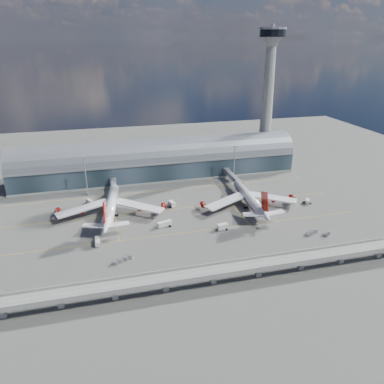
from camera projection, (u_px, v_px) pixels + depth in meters
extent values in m
plane|color=#474744|center=(183.00, 224.00, 204.01)|extent=(500.00, 500.00, 0.00)
cube|color=gold|center=(187.00, 232.00, 195.07)|extent=(200.00, 0.25, 0.01)
cube|color=gold|center=(175.00, 209.00, 221.89)|extent=(200.00, 0.25, 0.01)
cube|color=gold|center=(165.00, 190.00, 248.72)|extent=(200.00, 0.25, 0.01)
cube|color=gold|center=(114.00, 208.00, 222.68)|extent=(0.25, 80.00, 0.01)
cube|color=gold|center=(225.00, 197.00, 239.00)|extent=(0.25, 80.00, 0.01)
cube|color=#1F2D35|center=(158.00, 167.00, 271.09)|extent=(200.00, 28.00, 14.00)
cylinder|color=slate|center=(158.00, 158.00, 268.41)|extent=(200.00, 28.00, 28.00)
cube|color=gray|center=(161.00, 164.00, 255.90)|extent=(200.00, 1.00, 1.20)
cube|color=gray|center=(158.00, 176.00, 273.53)|extent=(200.00, 30.00, 1.20)
cube|color=gray|center=(263.00, 160.00, 296.53)|extent=(18.00, 18.00, 8.00)
cone|color=gray|center=(267.00, 108.00, 280.86)|extent=(10.00, 10.00, 90.00)
cone|color=gray|center=(272.00, 41.00, 262.91)|extent=(16.00, 16.00, 8.00)
cylinder|color=black|center=(272.00, 33.00, 261.00)|extent=(18.00, 18.00, 5.00)
cylinder|color=slate|center=(273.00, 28.00, 259.85)|extent=(19.00, 19.00, 1.50)
cylinder|color=gray|center=(273.00, 26.00, 259.28)|extent=(2.40, 2.40, 3.00)
cube|color=gray|center=(214.00, 272.00, 152.73)|extent=(220.00, 8.50, 1.20)
cube|color=gray|center=(217.00, 275.00, 148.73)|extent=(220.00, 0.40, 1.20)
cube|color=gray|center=(211.00, 264.00, 155.88)|extent=(220.00, 0.40, 1.20)
cube|color=gray|center=(215.00, 273.00, 151.14)|extent=(220.00, 0.12, 0.12)
cube|color=gray|center=(212.00, 268.00, 153.82)|extent=(220.00, 0.12, 0.12)
cube|color=gray|center=(3.00, 311.00, 135.22)|extent=(2.20, 2.20, 5.00)
cube|color=gray|center=(61.00, 302.00, 139.88)|extent=(2.20, 2.20, 5.00)
cube|color=gray|center=(115.00, 293.00, 144.55)|extent=(2.20, 2.20, 5.00)
cube|color=gray|center=(166.00, 285.00, 149.21)|extent=(2.20, 2.20, 5.00)
cube|color=gray|center=(213.00, 278.00, 153.87)|extent=(2.20, 2.20, 5.00)
cube|color=gray|center=(258.00, 271.00, 158.54)|extent=(2.20, 2.20, 5.00)
cube|color=gray|center=(301.00, 264.00, 163.20)|extent=(2.20, 2.20, 5.00)
cube|color=gray|center=(341.00, 258.00, 167.86)|extent=(2.20, 2.20, 5.00)
cube|color=gray|center=(379.00, 252.00, 172.53)|extent=(2.20, 2.20, 5.00)
cylinder|color=gray|center=(86.00, 177.00, 236.76)|extent=(0.70, 0.70, 25.00)
cube|color=gray|center=(84.00, 158.00, 231.91)|extent=(3.00, 0.40, 1.00)
cylinder|color=gray|center=(234.00, 164.00, 260.08)|extent=(0.70, 0.70, 25.00)
cube|color=gray|center=(235.00, 147.00, 255.23)|extent=(3.00, 0.40, 1.00)
cylinder|color=white|center=(111.00, 205.00, 213.59)|extent=(12.83, 49.70, 5.95)
cone|color=white|center=(115.00, 187.00, 238.80)|extent=(6.94, 8.21, 5.95)
cone|color=white|center=(106.00, 227.00, 186.38)|extent=(7.46, 11.89, 5.95)
cube|color=#A00E06|center=(105.00, 212.00, 186.13)|extent=(2.21, 11.11, 12.32)
cube|color=white|center=(83.00, 208.00, 210.52)|extent=(30.74, 17.22, 2.41)
cube|color=white|center=(138.00, 206.00, 213.80)|extent=(28.63, 23.68, 2.41)
cylinder|color=#A00E06|center=(82.00, 210.00, 212.81)|extent=(3.60, 5.02, 2.98)
cylinder|color=#A00E06|center=(57.00, 211.00, 211.35)|extent=(3.60, 5.02, 2.98)
cylinder|color=#A00E06|center=(140.00, 207.00, 216.21)|extent=(3.60, 5.02, 2.98)
cylinder|color=#A00E06|center=(164.00, 206.00, 217.67)|extent=(3.60, 5.02, 2.98)
cylinder|color=gray|center=(114.00, 199.00, 231.23)|extent=(0.47, 0.47, 2.79)
cylinder|color=gray|center=(106.00, 215.00, 211.53)|extent=(0.56, 0.56, 2.79)
cylinder|color=gray|center=(116.00, 214.00, 212.15)|extent=(0.56, 0.56, 2.79)
cylinder|color=black|center=(106.00, 216.00, 211.87)|extent=(2.22, 1.67, 1.40)
cylinder|color=black|center=(116.00, 215.00, 212.49)|extent=(2.22, 1.67, 1.40)
cylinder|color=white|center=(249.00, 197.00, 224.20)|extent=(8.31, 45.41, 5.42)
cone|color=white|center=(236.00, 182.00, 247.23)|extent=(5.89, 7.80, 5.42)
cone|color=white|center=(266.00, 216.00, 199.19)|extent=(6.13, 11.53, 5.42)
cube|color=#A00E06|center=(265.00, 201.00, 199.02)|extent=(1.37, 11.19, 12.37)
cube|color=white|center=(226.00, 201.00, 220.23)|extent=(28.75, 18.41, 2.31)
cube|color=white|center=(273.00, 198.00, 225.35)|extent=(27.89, 21.15, 2.31)
cylinder|color=black|center=(249.00, 199.00, 224.77)|extent=(7.20, 40.74, 4.60)
cylinder|color=#A00E06|center=(224.00, 203.00, 222.47)|extent=(3.28, 4.85, 2.99)
cylinder|color=#A00E06|center=(203.00, 204.00, 220.19)|extent=(3.28, 4.85, 2.99)
cylinder|color=#A00E06|center=(272.00, 199.00, 227.78)|extent=(3.28, 4.85, 2.99)
cylinder|color=#A00E06|center=(292.00, 197.00, 230.06)|extent=(3.28, 4.85, 2.99)
cylinder|color=gray|center=(240.00, 193.00, 240.22)|extent=(0.47, 0.47, 2.80)
cylinder|color=gray|center=(246.00, 206.00, 221.86)|extent=(0.56, 0.56, 2.80)
cylinder|color=gray|center=(255.00, 206.00, 222.90)|extent=(0.56, 0.56, 2.80)
cylinder|color=black|center=(245.00, 208.00, 222.20)|extent=(2.14, 1.53, 1.40)
cylinder|color=black|center=(255.00, 207.00, 223.24)|extent=(2.14, 1.53, 1.40)
cube|color=gray|center=(114.00, 187.00, 240.76)|extent=(3.00, 24.00, 3.00)
cube|color=gray|center=(115.00, 194.00, 230.03)|extent=(3.60, 3.60, 3.40)
cylinder|color=gray|center=(113.00, 180.00, 251.49)|extent=(4.40, 4.40, 4.00)
cylinder|color=gray|center=(116.00, 199.00, 231.37)|extent=(0.50, 0.50, 3.40)
cylinder|color=black|center=(116.00, 201.00, 231.88)|extent=(1.40, 0.80, 0.80)
cube|color=gray|center=(233.00, 177.00, 257.80)|extent=(3.00, 28.00, 3.00)
cube|color=gray|center=(240.00, 184.00, 245.28)|extent=(3.60, 3.60, 3.40)
cylinder|color=gray|center=(226.00, 170.00, 270.32)|extent=(4.40, 4.40, 4.00)
cylinder|color=gray|center=(240.00, 189.00, 246.62)|extent=(0.50, 0.50, 3.40)
cylinder|color=black|center=(240.00, 191.00, 247.13)|extent=(1.40, 0.80, 0.80)
cube|color=silver|center=(98.00, 241.00, 183.32)|extent=(2.43, 6.93, 2.55)
cylinder|color=black|center=(98.00, 241.00, 185.70)|extent=(2.48, 0.95, 0.88)
cylinder|color=black|center=(98.00, 246.00, 181.80)|extent=(2.48, 0.95, 0.88)
cube|color=silver|center=(222.00, 226.00, 197.27)|extent=(5.99, 3.44, 2.94)
cylinder|color=black|center=(226.00, 228.00, 197.94)|extent=(1.44, 2.95, 1.02)
cylinder|color=black|center=(219.00, 229.00, 197.60)|extent=(1.44, 2.95, 1.02)
cube|color=silver|center=(165.00, 224.00, 200.54)|extent=(8.56, 4.57, 2.67)
cylinder|color=black|center=(170.00, 226.00, 200.93)|extent=(1.61, 2.73, 0.93)
cylinder|color=black|center=(160.00, 226.00, 201.06)|extent=(1.61, 2.73, 0.93)
cube|color=silver|center=(307.00, 201.00, 228.73)|extent=(4.36, 5.57, 2.28)
cylinder|color=black|center=(305.00, 202.00, 230.23)|extent=(2.29, 1.77, 0.79)
cylinder|color=black|center=(310.00, 204.00, 228.00)|extent=(2.29, 1.77, 0.79)
cube|color=silver|center=(172.00, 204.00, 224.38)|extent=(3.90, 6.03, 2.89)
cylinder|color=black|center=(172.00, 204.00, 226.51)|extent=(2.94, 1.68, 1.00)
cylinder|color=black|center=(172.00, 207.00, 223.22)|extent=(2.94, 1.68, 1.00)
cube|color=silver|center=(90.00, 201.00, 228.31)|extent=(4.50, 5.69, 2.33)
cylinder|color=black|center=(91.00, 202.00, 230.24)|extent=(2.35, 1.83, 0.81)
cylinder|color=black|center=(89.00, 204.00, 227.17)|extent=(2.35, 1.83, 0.81)
cube|color=gray|center=(116.00, 264.00, 167.39)|extent=(2.86, 2.46, 0.30)
cube|color=#A5A5AA|center=(115.00, 262.00, 167.08)|extent=(2.46, 2.20, 1.51)
cube|color=gray|center=(121.00, 262.00, 168.91)|extent=(2.86, 2.46, 0.30)
cube|color=#A5A5AA|center=(121.00, 260.00, 168.60)|extent=(2.46, 2.20, 1.51)
cube|color=gray|center=(126.00, 260.00, 170.43)|extent=(2.86, 2.46, 0.30)
cube|color=#A5A5AA|center=(126.00, 258.00, 170.12)|extent=(2.46, 2.20, 1.51)
cube|color=gray|center=(131.00, 258.00, 171.95)|extent=(2.86, 2.46, 0.30)
cube|color=#A5A5AA|center=(131.00, 256.00, 171.64)|extent=(2.46, 2.20, 1.51)
cube|color=gray|center=(308.00, 235.00, 191.86)|extent=(2.95, 2.50, 0.31)
cube|color=#A5A5AA|center=(309.00, 234.00, 191.54)|extent=(2.53, 2.24, 1.57)
cube|color=gray|center=(312.00, 234.00, 193.37)|extent=(2.95, 2.50, 0.31)
cube|color=#A5A5AA|center=(312.00, 232.00, 193.05)|extent=(2.53, 2.24, 1.57)
cube|color=gray|center=(315.00, 232.00, 194.87)|extent=(2.95, 2.50, 0.31)
cube|color=#A5A5AA|center=(315.00, 231.00, 194.55)|extent=(2.53, 2.24, 1.57)
cube|color=gray|center=(326.00, 236.00, 191.41)|extent=(2.84, 2.58, 0.30)
cube|color=#A5A5AA|center=(326.00, 234.00, 191.11)|extent=(2.45, 2.29, 1.48)
cube|color=gray|center=(328.00, 234.00, 193.12)|extent=(2.84, 2.58, 0.30)
cube|color=#A5A5AA|center=(328.00, 232.00, 192.82)|extent=(2.45, 2.29, 1.48)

